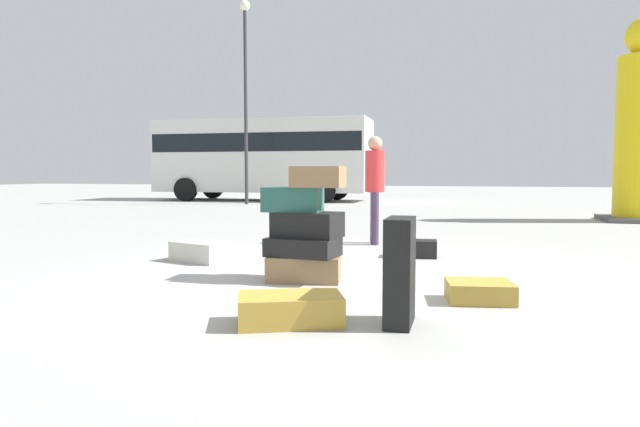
{
  "coord_description": "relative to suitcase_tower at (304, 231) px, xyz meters",
  "views": [
    {
      "loc": [
        1.4,
        -5.62,
        1.11
      ],
      "look_at": [
        -0.25,
        0.34,
        0.65
      ],
      "focal_mm": 31.05,
      "sensor_mm": 36.0,
      "label": 1
    }
  ],
  "objects": [
    {
      "name": "suitcase_tan_behind_tower",
      "position": [
        1.73,
        -0.49,
        -0.42
      ],
      "size": [
        0.61,
        0.52,
        0.17
      ],
      "primitive_type": "cube",
      "rotation": [
        0.0,
        0.0,
        0.17
      ],
      "color": "#B28C33",
      "rests_on": "ground"
    },
    {
      "name": "suitcase_tower",
      "position": [
        0.0,
        0.0,
        0.0
      ],
      "size": [
        0.84,
        0.57,
        1.17
      ],
      "color": "olive",
      "rests_on": "ground"
    },
    {
      "name": "suitcase_black_upright_blue",
      "position": [
        1.15,
        -1.4,
        -0.12
      ],
      "size": [
        0.19,
        0.43,
        0.78
      ],
      "primitive_type": "cube",
      "rotation": [
        0.0,
        0.0,
        0.01
      ],
      "color": "black",
      "rests_on": "ground"
    },
    {
      "name": "person_bearded_onlooker",
      "position": [
        0.19,
        3.07,
        0.48
      ],
      "size": [
        0.3,
        0.33,
        1.66
      ],
      "rotation": [
        0.0,
        0.0,
        -1.35
      ],
      "color": "#3F334C",
      "rests_on": "ground"
    },
    {
      "name": "lamp_post",
      "position": [
        -5.96,
        12.53,
        3.95
      ],
      "size": [
        0.36,
        0.36,
        6.95
      ],
      "color": "#333338",
      "rests_on": "ground"
    },
    {
      "name": "suitcase_tan_left_side",
      "position": [
        0.38,
        -1.59,
        -0.4
      ],
      "size": [
        0.86,
        0.69,
        0.22
      ],
      "primitive_type": "cube",
      "rotation": [
        0.0,
        0.0,
        0.4
      ],
      "color": "#B28C33",
      "rests_on": "ground"
    },
    {
      "name": "parked_bus",
      "position": [
        -6.37,
        15.21,
        1.32
      ],
      "size": [
        8.52,
        2.98,
        3.15
      ],
      "rotation": [
        0.0,
        0.0,
        0.04
      ],
      "color": "silver",
      "rests_on": "ground"
    },
    {
      "name": "suitcase_black_right_side",
      "position": [
        0.96,
        1.88,
        -0.4
      ],
      "size": [
        0.54,
        0.36,
        0.22
      ],
      "primitive_type": "cube",
      "rotation": [
        0.0,
        0.0,
        0.08
      ],
      "color": "black",
      "rests_on": "ground"
    },
    {
      "name": "suitcase_cream_foreground_near",
      "position": [
        -1.61,
        0.82,
        -0.38
      ],
      "size": [
        0.79,
        0.61,
        0.25
      ],
      "primitive_type": "cube",
      "rotation": [
        0.0,
        0.0,
        -0.3
      ],
      "color": "beige",
      "rests_on": "ground"
    },
    {
      "name": "ground_plane",
      "position": [
        0.26,
        0.25,
        -0.51
      ],
      "size": [
        80.0,
        80.0,
        0.0
      ],
      "primitive_type": "plane",
      "color": "#9E9E99"
    }
  ]
}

